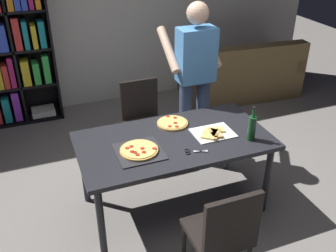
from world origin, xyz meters
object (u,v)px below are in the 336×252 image
at_px(wine_bottle, 252,127).
at_px(kitchen_scissors, 192,151).
at_px(second_pizza_plain, 173,123).
at_px(couch, 241,76).
at_px(chair_far_side, 142,116).
at_px(pepperoni_pizza_on_tray, 139,151).
at_px(dining_table, 174,146).
at_px(person_serving_pizza, 195,76).
at_px(chair_near_camera, 223,232).

distance_m(wine_bottle, kitchen_scissors, 0.57).
height_order(wine_bottle, second_pizza_plain, wine_bottle).
relative_size(couch, second_pizza_plain, 6.05).
bearing_deg(chair_far_side, pepperoni_pizza_on_tray, -108.80).
relative_size(chair_far_side, couch, 0.51).
height_order(dining_table, person_serving_pizza, person_serving_pizza).
xyz_separation_m(couch, kitchen_scissors, (-1.83, -2.23, 0.45)).
distance_m(couch, pepperoni_pizza_on_tray, 3.09).
height_order(couch, pepperoni_pizza_on_tray, couch).
bearing_deg(kitchen_scissors, chair_near_camera, -95.07).
distance_m(person_serving_pizza, wine_bottle, 0.97).
distance_m(dining_table, person_serving_pizza, 0.94).
xyz_separation_m(wine_bottle, second_pizza_plain, (-0.53, 0.50, -0.11)).
relative_size(dining_table, kitchen_scissors, 8.49).
bearing_deg(kitchen_scissors, person_serving_pizza, 64.72).
height_order(chair_far_side, second_pizza_plain, chair_far_side).
bearing_deg(couch, person_serving_pizza, -137.33).
relative_size(chair_far_side, wine_bottle, 2.85).
bearing_deg(kitchen_scissors, second_pizza_plain, 87.31).
bearing_deg(couch, chair_far_side, -150.96).
bearing_deg(person_serving_pizza, second_pizza_plain, -132.93).
distance_m(chair_near_camera, wine_bottle, 0.99).
distance_m(couch, second_pizza_plain, 2.55).
bearing_deg(pepperoni_pizza_on_tray, second_pizza_plain, 38.31).
distance_m(chair_near_camera, second_pizza_plain, 1.21).
xyz_separation_m(dining_table, couch, (1.90, 1.99, -0.37)).
distance_m(chair_near_camera, person_serving_pizza, 1.79).
height_order(person_serving_pizza, second_pizza_plain, person_serving_pizza).
bearing_deg(chair_near_camera, kitchen_scissors, 84.93).
height_order(dining_table, wine_bottle, wine_bottle).
distance_m(dining_table, chair_far_side, 0.95).
bearing_deg(wine_bottle, chair_far_side, 117.63).
bearing_deg(pepperoni_pizza_on_tray, dining_table, 14.68).
xyz_separation_m(dining_table, second_pizza_plain, (0.08, 0.25, 0.09)).
bearing_deg(person_serving_pizza, kitchen_scissors, -115.28).
relative_size(person_serving_pizza, pepperoni_pizza_on_tray, 4.62).
bearing_deg(wine_bottle, pepperoni_pizza_on_tray, 170.88).
distance_m(pepperoni_pizza_on_tray, wine_bottle, 0.99).
relative_size(dining_table, wine_bottle, 5.34).
xyz_separation_m(couch, person_serving_pizza, (-1.38, -1.27, 0.70)).
bearing_deg(couch, chair_near_camera, -122.98).
height_order(couch, second_pizza_plain, couch).
bearing_deg(second_pizza_plain, pepperoni_pizza_on_tray, -141.69).
relative_size(dining_table, chair_far_side, 1.87).
bearing_deg(wine_bottle, person_serving_pizza, 96.14).
relative_size(couch, wine_bottle, 5.55).
relative_size(chair_near_camera, wine_bottle, 2.85).
xyz_separation_m(chair_far_side, couch, (1.90, 1.05, -0.21)).
xyz_separation_m(chair_near_camera, kitchen_scissors, (0.06, 0.69, 0.24)).
bearing_deg(chair_near_camera, dining_table, 90.00).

